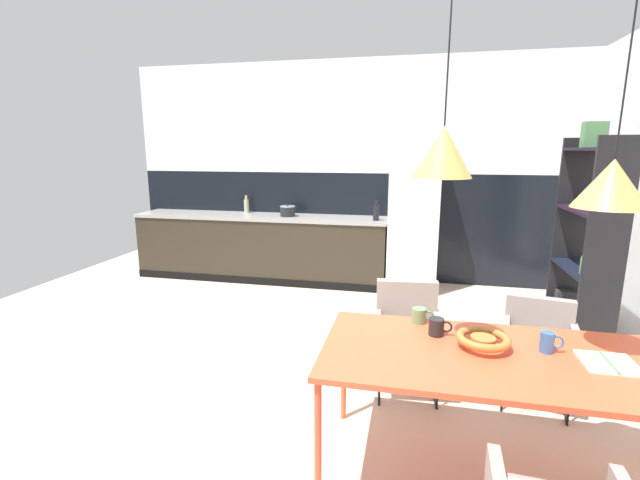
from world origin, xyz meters
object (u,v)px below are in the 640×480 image
armchair_head_of_table (538,336)px  fruit_bowl (483,340)px  open_book (609,363)px  pendant_lamp_over_table_near (443,152)px  mug_white_ceramic (420,315)px  cooking_pot (288,211)px  pendant_lamp_over_table_far (612,183)px  bottle_spice_small (376,212)px  armchair_far_side (407,323)px  mug_short_terracotta (437,327)px  bottle_wine_green (246,206)px  dining_table (507,363)px  mug_wide_latte (548,342)px  refrigerator_column (413,216)px  open_shelf_unit (585,244)px

armchair_head_of_table → fruit_bowl: 1.04m
open_book → pendant_lamp_over_table_near: size_ratio=0.20×
fruit_bowl → pendant_lamp_over_table_near: 1.01m
armchair_head_of_table → mug_white_ceramic: bearing=45.6°
armchair_head_of_table → cooking_pot: 3.55m
mug_white_ceramic → pendant_lamp_over_table_far: (0.82, -0.31, 0.84)m
bottle_spice_small → pendant_lamp_over_table_near: 3.40m
armchair_far_side → open_book: armchair_far_side is taller
armchair_far_side → mug_short_terracotta: 0.78m
mug_short_terracotta → mug_white_ceramic: size_ratio=1.01×
fruit_bowl → bottle_spice_small: bearing=105.1°
pendant_lamp_over_table_near → pendant_lamp_over_table_far: size_ratio=0.90×
armchair_head_of_table → mug_short_terracotta: bearing=56.1°
armchair_far_side → bottle_wine_green: bearing=-54.6°
dining_table → mug_wide_latte: size_ratio=15.98×
refrigerator_column → pendant_lamp_over_table_near: size_ratio=1.54×
open_shelf_unit → pendant_lamp_over_table_far: pendant_lamp_over_table_far is taller
dining_table → open_book: open_book is taller
armchair_far_side → bottle_spice_small: 2.45m
dining_table → bottle_wine_green: bearing=128.7°
armchair_far_side → pendant_lamp_over_table_near: pendant_lamp_over_table_near is taller
fruit_bowl → mug_short_terracotta: mug_short_terracotta is taller
armchair_head_of_table → pendant_lamp_over_table_near: bearing=61.8°
armchair_head_of_table → fruit_bowl: (-0.51, -0.85, 0.31)m
armchair_head_of_table → pendant_lamp_over_table_far: pendant_lamp_over_table_far is taller
bottle_wine_green → armchair_far_side: bearing=-48.8°
open_book → mug_white_ceramic: size_ratio=1.90×
open_book → mug_wide_latte: 0.27m
armchair_far_side → cooking_pot: 2.99m
open_shelf_unit → refrigerator_column: bearing=-136.7°
bottle_spice_small → pendant_lamp_over_table_far: pendant_lamp_over_table_far is taller
refrigerator_column → open_book: refrigerator_column is taller
open_book → fruit_bowl: bearing=174.3°
open_book → pendant_lamp_over_table_far: (-0.08, 0.03, 0.88)m
fruit_bowl → pendant_lamp_over_table_far: size_ratio=0.20×
open_shelf_unit → mug_white_ceramic: bearing=-43.4°
fruit_bowl → open_book: size_ratio=1.14×
open_book → cooking_pot: (-2.63, 3.33, 0.22)m
refrigerator_column → bottle_spice_small: size_ratio=7.47×
mug_wide_latte → open_shelf_unit: open_shelf_unit is taller
mug_short_terracotta → dining_table: bearing=-27.9°
mug_short_terracotta → bottle_wine_green: (-2.48, 3.34, 0.21)m
refrigerator_column → armchair_head_of_table: size_ratio=2.63×
armchair_far_side → open_shelf_unit: size_ratio=0.40×
bottle_spice_small → bottle_wine_green: bearing=171.1°
mug_white_ceramic → open_shelf_unit: (1.38, 1.46, 0.20)m
refrigerator_column → bottle_wine_green: (-2.32, 0.18, 0.04)m
armchair_far_side → pendant_lamp_over_table_far: pendant_lamp_over_table_far is taller
pendant_lamp_over_table_near → pendant_lamp_over_table_far: bearing=4.6°
refrigerator_column → fruit_bowl: size_ratio=6.85×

